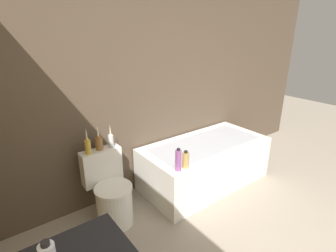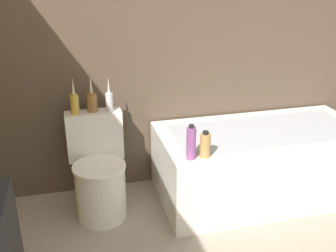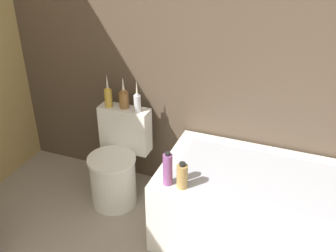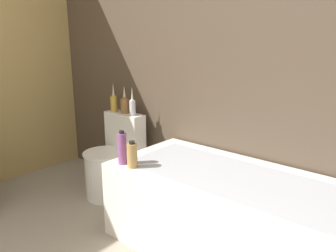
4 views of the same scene
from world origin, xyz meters
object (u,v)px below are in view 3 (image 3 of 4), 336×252
bathtub (277,212)px  vase_silver (124,98)px  vase_bronze (137,101)px  shampoo_bottle_tall (168,169)px  toilet (117,165)px  vase_gold (108,96)px  shampoo_bottle_short (182,176)px

bathtub → vase_silver: (-1.26, 0.25, 0.54)m
vase_bronze → shampoo_bottle_tall: size_ratio=1.06×
toilet → vase_bronze: (0.12, 0.17, 0.51)m
toilet → shampoo_bottle_tall: shampoo_bottle_tall is taller
vase_gold → shampoo_bottle_tall: 0.89m
vase_gold → vase_silver: (0.12, 0.02, -0.01)m
vase_bronze → shampoo_bottle_tall: (0.45, -0.54, -0.15)m
bathtub → vase_bronze: size_ratio=6.34×
vase_gold → vase_bronze: size_ratio=1.06×
vase_silver → shampoo_bottle_short: bearing=-39.4°
vase_silver → shampoo_bottle_tall: vase_silver is taller
vase_silver → shampoo_bottle_short: 0.89m
toilet → vase_gold: (-0.12, 0.16, 0.51)m
toilet → bathtub: bearing=-2.9°
vase_bronze → shampoo_bottle_short: vase_bronze is taller
bathtub → vase_silver: bearing=168.7°
toilet → vase_silver: (0.00, 0.19, 0.51)m
bathtub → shampoo_bottle_short: size_ratio=8.70×
vase_bronze → shampoo_bottle_tall: bearing=-49.7°
vase_silver → vase_bronze: 0.12m
vase_bronze → shampoo_bottle_short: bearing=-44.1°
shampoo_bottle_tall → shampoo_bottle_short: shampoo_bottle_tall is taller
vase_bronze → shampoo_bottle_tall: vase_bronze is taller
shampoo_bottle_short → shampoo_bottle_tall: bearing=-179.6°
shampoo_bottle_tall → vase_silver: bearing=136.2°
vase_gold → vase_bronze: vase_gold is taller
bathtub → shampoo_bottle_tall: shampoo_bottle_tall is taller
toilet → vase_gold: size_ratio=2.73×
bathtub → vase_silver: size_ratio=6.45×
toilet → shampoo_bottle_short: bearing=-28.5°
vase_bronze → vase_silver: bearing=171.2°
bathtub → shampoo_bottle_short: shampoo_bottle_short is taller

